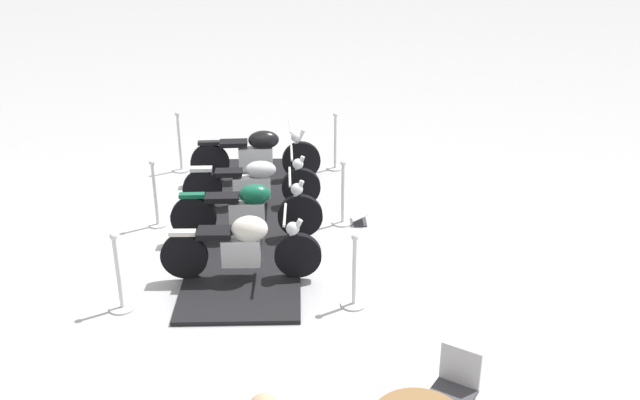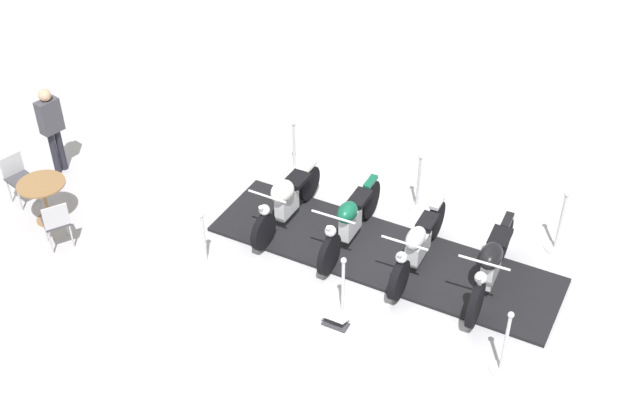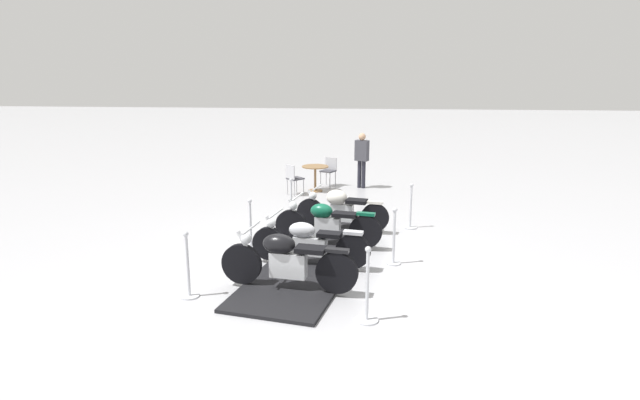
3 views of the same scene
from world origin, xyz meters
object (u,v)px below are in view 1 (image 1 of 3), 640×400
Objects in this scene: motorcycle_chrome at (254,182)px; stanchion_left_mid at (156,202)px; stanchion_right_rear at (335,150)px; stanchion_right_front at (354,283)px; motorcycle_cream at (244,244)px; info_placard at (360,218)px; stanchion_left_front at (120,285)px; motorcycle_forest at (249,209)px; stanchion_right_mid at (343,204)px; cafe_chair_across_table at (454,387)px; motorcycle_black at (258,153)px; stanchion_left_rear at (180,152)px.

stanchion_left_mid is at bearing -159.92° from motorcycle_chrome.
stanchion_right_front is (0.95, 4.78, -0.06)m from stanchion_right_rear.
info_placard is (-2.02, -1.43, -0.47)m from motorcycle_cream.
stanchion_left_front reaches higher than motorcycle_cream.
motorcycle_forest is at bearing 147.36° from stanchion_left_mid.
motorcycle_chrome is (-0.45, -2.31, -0.06)m from motorcycle_cream.
stanchion_right_front is at bearing -53.61° from motorcycle_forest.
stanchion_left_mid is 2.93m from stanchion_right_mid.
stanchion_left_mid is at bearing 157.24° from motorcycle_forest.
motorcycle_cream is 0.94× the size of motorcycle_chrome.
stanchion_left_mid reaches higher than cafe_chair_across_table.
stanchion_left_front is at bearing 47.84° from stanchion_right_rear.
motorcycle_cream is 2.28m from stanchion_right_mid.
info_placard is at bearing -107.69° from stanchion_right_front.
stanchion_right_rear is 1.04× the size of stanchion_right_mid.
stanchion_right_mid is at bearing -151.39° from stanchion_left_front.
motorcycle_forest is at bearing -70.19° from info_placard.
motorcycle_black is 1.66m from stanchion_left_rear.
motorcycle_chrome is 2.11× the size of stanchion_right_mid.
stanchion_left_front is 4.87m from stanchion_left_rear.
motorcycle_black is at bearing -62.35° from stanchion_right_mid.
cafe_chair_across_table is (-1.35, 4.52, 0.01)m from motorcycle_forest.
motorcycle_black is 2.02× the size of stanchion_left_rear.
stanchion_right_rear is 5.68m from stanchion_left_front.
stanchion_left_rear is at bearing -101.19° from stanchion_left_front.
motorcycle_black reaches higher than cafe_chair_across_table.
stanchion_left_mid is 2.64× the size of info_placard.
stanchion_right_mid is at bearing 78.81° from stanchion_right_rear.
stanchion_right_front is (-2.40, 2.96, -0.09)m from stanchion_left_mid.
motorcycle_chrome is 5.78m from cafe_chair_across_table.
motorcycle_chrome is at bearing -108.22° from info_placard.
stanchion_right_rear is at bearing 22.36° from motorcycle_black.
motorcycle_chrome reaches higher than cafe_chair_across_table.
info_placard is at bearing 169.31° from stanchion_left_mid.
motorcycle_cream is 1.91× the size of stanchion_right_rear.
stanchion_right_rear is (-2.21, -3.85, -0.17)m from motorcycle_cream.
motorcycle_cream is 5.09× the size of info_placard.
stanchion_left_front is at bearing -117.75° from motorcycle_chrome.
stanchion_left_front is (1.61, 0.36, -0.21)m from motorcycle_cream.
motorcycle_chrome is 5.39× the size of info_placard.
stanchion_left_rear is 2.76× the size of info_placard.
stanchion_left_front is 4.05m from info_placard.
stanchion_right_front is (-2.87, 0.57, -0.02)m from stanchion_left_front.
motorcycle_black is at bearing 144.82° from stanchion_left_rear.
stanchion_left_rear reaches higher than info_placard.
stanchion_right_rear is (-1.76, -1.53, -0.11)m from motorcycle_chrome.
info_placard is (-0.75, -2.36, -0.24)m from stanchion_right_front.
motorcycle_forest is 2.36m from motorcycle_black.
stanchion_right_front reaches higher than motorcycle_cream.
stanchion_right_front is 2.44m from stanchion_right_mid.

